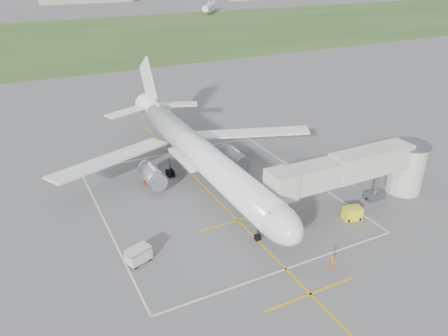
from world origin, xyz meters
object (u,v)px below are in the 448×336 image
gpu_unit (352,213)px  ramp_worker_wing (145,177)px  airliner (199,153)px  baggage_cart (138,255)px  jet_bridge (365,169)px  ramp_worker_nose (332,262)px

gpu_unit → ramp_worker_wing: size_ratio=1.20×
airliner → baggage_cart: 18.55m
jet_bridge → ramp_worker_wing: bearing=142.2°
gpu_unit → ramp_worker_nose: (-8.09, -6.17, 0.02)m
airliner → gpu_unit: 20.91m
gpu_unit → ramp_worker_nose: 10.17m
ramp_worker_nose → ramp_worker_wing: 28.11m
airliner → jet_bridge: size_ratio=2.00×
jet_bridge → baggage_cart: (-28.41, 1.18, -3.87)m
jet_bridge → gpu_unit: jet_bridge is taller
airliner → ramp_worker_nose: bearing=-79.8°
baggage_cart → ramp_worker_wing: size_ratio=1.46×
jet_bridge → ramp_worker_nose: size_ratio=14.84×
jet_bridge → gpu_unit: bearing=-146.4°
baggage_cart → ramp_worker_wing: 17.30m
jet_bridge → ramp_worker_nose: bearing=-143.8°
airliner → baggage_cart: airliner is taller
gpu_unit → ramp_worker_nose: bearing=-129.3°
jet_bridge → ramp_worker_wing: size_ratio=12.12×
jet_bridge → gpu_unit: size_ratio=10.06×
gpu_unit → baggage_cart: baggage_cart is taller
airliner → jet_bridge: 21.22m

